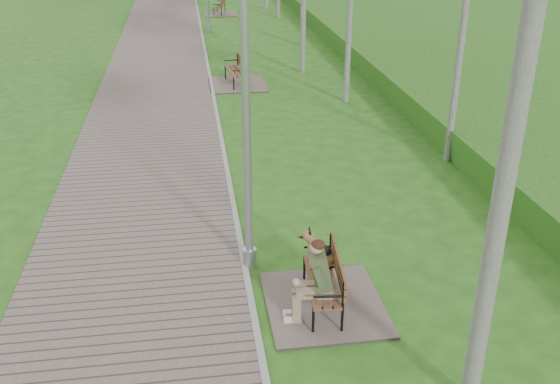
% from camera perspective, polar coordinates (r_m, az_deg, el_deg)
% --- Properties ---
extents(ground, '(120.00, 120.00, 0.00)m').
position_cam_1_polar(ground, '(12.83, -4.57, 0.33)').
color(ground, '#2A5319').
rests_on(ground, ground).
extents(walkway, '(3.50, 67.00, 0.04)m').
position_cam_1_polar(walkway, '(33.57, -10.56, 15.59)').
color(walkway, '#72635C').
rests_on(walkway, ground).
extents(kerb, '(0.10, 67.00, 0.05)m').
position_cam_1_polar(kerb, '(33.56, -7.47, 15.79)').
color(kerb, '#999993').
rests_on(kerb, ground).
extents(embankment, '(14.00, 70.00, 1.60)m').
position_cam_1_polar(embankment, '(34.50, 13.73, 15.53)').
color(embankment, '#449128').
rests_on(embankment, ground).
extents(bench_main, '(1.68, 1.87, 1.47)m').
position_cam_1_polar(bench_main, '(9.00, 3.64, -8.34)').
color(bench_main, '#72635C').
rests_on(bench_main, ground).
extents(bench_second, '(1.79, 1.99, 1.10)m').
position_cam_1_polar(bench_second, '(20.21, -4.04, 10.29)').
color(bench_second, '#72635C').
rests_on(bench_second, ground).
extents(bench_third, '(1.65, 1.84, 1.02)m').
position_cam_1_polar(bench_third, '(33.58, -5.54, 16.17)').
color(bench_third, '#72635C').
rests_on(bench_third, ground).
extents(lamp_post_near, '(0.22, 0.22, 5.58)m').
position_cam_1_polar(lamp_post_near, '(9.05, -3.11, 7.36)').
color(lamp_post_near, '#A2A5AA').
rests_on(lamp_post_near, ground).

